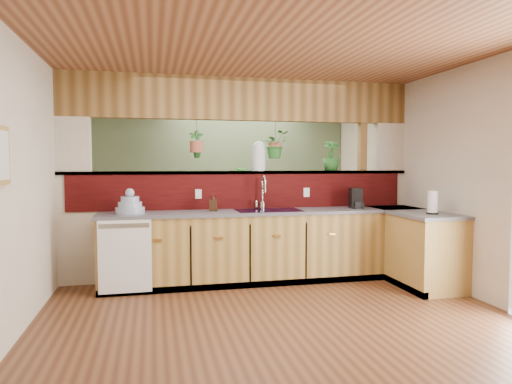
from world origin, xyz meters
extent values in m
cube|color=#532F19|center=(0.00, 0.00, 0.00)|extent=(4.60, 7.00, 0.01)
cube|color=brown|center=(0.00, 0.00, 2.60)|extent=(4.60, 7.00, 0.01)
cube|color=beige|center=(0.00, 3.50, 1.30)|extent=(4.60, 0.02, 2.60)
cube|color=beige|center=(-2.30, 0.00, 1.30)|extent=(0.02, 7.00, 2.60)
cube|color=beige|center=(2.30, 0.00, 1.30)|extent=(0.02, 7.00, 2.60)
cube|color=beige|center=(0.00, 1.35, 0.68)|extent=(4.60, 0.15, 1.35)
cube|color=#370707|center=(0.00, 1.27, 1.12)|extent=(4.40, 0.02, 0.45)
cube|color=brown|center=(0.00, 1.35, 1.37)|extent=(4.60, 0.21, 0.04)
cube|color=brown|center=(0.00, 1.35, 2.33)|extent=(4.60, 0.15, 0.55)
cube|color=beige|center=(-2.10, 1.35, 1.70)|extent=(0.40, 0.15, 0.70)
cube|color=beige|center=(2.10, 1.35, 1.70)|extent=(0.40, 0.15, 0.70)
cube|color=brown|center=(1.70, 1.35, 1.30)|extent=(0.10, 0.10, 2.60)
cube|color=brown|center=(0.00, 1.35, 1.37)|extent=(4.60, 0.21, 0.04)
cube|color=brown|center=(0.00, 1.35, 2.33)|extent=(4.60, 0.15, 0.55)
cube|color=#596D4A|center=(0.00, 3.48, 1.30)|extent=(4.55, 0.02, 2.55)
cube|color=olive|center=(0.25, 0.98, 0.43)|extent=(4.10, 0.60, 0.86)
cube|color=#525257|center=(0.25, 0.98, 0.88)|extent=(4.14, 0.64, 0.04)
cube|color=olive|center=(2.00, 0.54, 0.43)|extent=(0.60, 1.48, 0.86)
cube|color=#525257|center=(2.00, 0.54, 0.88)|extent=(0.64, 1.52, 0.04)
cube|color=olive|center=(2.00, 0.98, 0.43)|extent=(0.60, 0.60, 0.86)
cube|color=#525257|center=(2.00, 0.98, 0.88)|extent=(0.64, 0.64, 0.04)
cube|color=black|center=(0.25, 0.71, 0.04)|extent=(4.10, 0.06, 0.08)
cube|color=black|center=(1.73, 0.54, 0.04)|extent=(0.06, 1.48, 0.08)
cube|color=white|center=(-1.48, 0.66, 0.45)|extent=(0.58, 0.02, 0.82)
cube|color=#B7B7B2|center=(-1.48, 0.65, 0.80)|extent=(0.54, 0.01, 0.05)
cube|color=black|center=(0.25, 0.98, 0.89)|extent=(0.82, 0.50, 0.03)
cube|color=black|center=(0.06, 0.98, 0.80)|extent=(0.34, 0.40, 0.16)
cube|color=black|center=(0.44, 0.98, 0.80)|extent=(0.34, 0.40, 0.16)
cube|color=olive|center=(-2.27, -0.80, 1.55)|extent=(0.03, 0.35, 0.45)
cube|color=silver|center=(-2.26, -0.80, 1.55)|extent=(0.01, 0.27, 0.37)
cylinder|color=#B7B7B2|center=(0.22, 1.18, 0.95)|extent=(0.06, 0.06, 0.09)
cylinder|color=#B7B7B2|center=(0.22, 1.18, 1.11)|extent=(0.02, 0.02, 0.26)
torus|color=#B7B7B2|center=(0.22, 1.11, 1.24)|extent=(0.19, 0.04, 0.19)
cylinder|color=#B7B7B2|center=(0.22, 1.03, 1.18)|extent=(0.02, 0.02, 0.11)
cylinder|color=#B7B7B2|center=(0.14, 1.18, 0.96)|extent=(0.03, 0.03, 0.09)
cylinder|color=#909DBA|center=(-1.43, 0.97, 0.94)|extent=(0.34, 0.34, 0.07)
cylinder|color=#909DBA|center=(-1.43, 0.97, 1.01)|extent=(0.28, 0.28, 0.06)
cylinder|color=#909DBA|center=(-1.43, 0.97, 1.07)|extent=(0.21, 0.21, 0.06)
sphere|color=#909DBA|center=(-1.43, 0.97, 1.14)|extent=(0.11, 0.11, 0.11)
imported|color=#382314|center=(-0.44, 1.03, 1.01)|extent=(0.11, 0.11, 0.21)
cube|color=black|center=(1.44, 0.99, 1.03)|extent=(0.14, 0.23, 0.27)
cube|color=black|center=(1.44, 0.91, 0.94)|extent=(0.12, 0.09, 0.09)
cylinder|color=silver|center=(1.44, 0.94, 0.98)|extent=(0.07, 0.07, 0.07)
cylinder|color=black|center=(2.01, 0.14, 0.91)|extent=(0.13, 0.13, 0.02)
cylinder|color=#B7B7B2|center=(2.01, 0.14, 1.04)|extent=(0.02, 0.02, 0.29)
cylinder|color=white|center=(2.01, 0.14, 1.04)|extent=(0.11, 0.11, 0.25)
cylinder|color=silver|center=(0.21, 1.35, 1.54)|extent=(0.18, 0.18, 0.29)
sphere|color=silver|center=(0.21, 1.35, 1.70)|extent=(0.16, 0.16, 0.16)
imported|color=#225B20|center=(1.24, 1.35, 1.60)|extent=(0.26, 0.26, 0.41)
cylinder|color=brown|center=(-0.61, 1.35, 1.91)|extent=(0.01, 0.01, 0.29)
cylinder|color=brown|center=(-0.61, 1.35, 1.70)|extent=(0.17, 0.17, 0.15)
imported|color=#225B20|center=(-0.61, 1.35, 1.93)|extent=(0.21, 0.15, 0.37)
cylinder|color=brown|center=(0.44, 1.35, 1.90)|extent=(0.01, 0.01, 0.29)
cylinder|color=brown|center=(0.44, 1.35, 1.70)|extent=(0.17, 0.17, 0.15)
imported|color=#225B20|center=(0.44, 1.35, 1.92)|extent=(0.40, 0.37, 0.37)
cube|color=black|center=(-0.15, 3.25, 0.50)|extent=(1.53, 0.52, 1.00)
imported|color=#225B20|center=(-0.54, 3.25, 1.19)|extent=(0.24, 0.20, 0.38)
imported|color=#225B20|center=(0.32, 3.25, 1.22)|extent=(0.26, 0.26, 0.43)
imported|color=#225B20|center=(0.97, 2.02, 0.39)|extent=(0.89, 0.84, 0.79)
camera|label=1|loc=(-1.17, -4.56, 1.49)|focal=32.00mm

